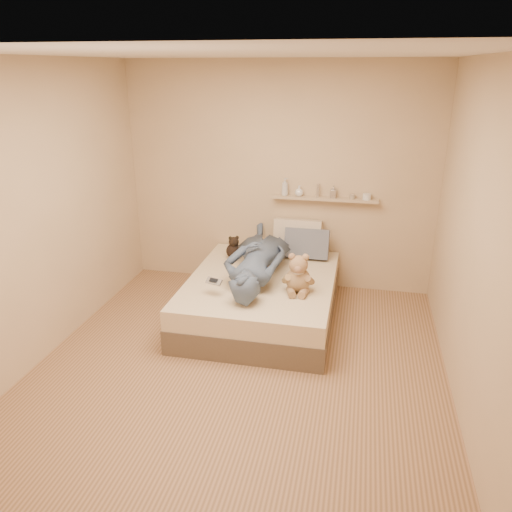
% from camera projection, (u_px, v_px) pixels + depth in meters
% --- Properties ---
extents(room, '(3.80, 3.80, 3.80)m').
position_uv_depth(room, '(239.00, 226.00, 4.04)').
color(room, '#A17653').
rests_on(room, ground).
extents(bed, '(1.50, 1.90, 0.45)m').
position_uv_depth(bed, '(262.00, 298.00, 5.27)').
color(bed, brown).
rests_on(bed, floor).
extents(game_console, '(0.17, 0.11, 0.06)m').
position_uv_depth(game_console, '(214.00, 281.00, 4.76)').
color(game_console, '#B7B9BF').
rests_on(game_console, bed).
extents(teddy_bear, '(0.33, 0.32, 0.41)m').
position_uv_depth(teddy_bear, '(298.00, 276.00, 4.81)').
color(teddy_bear, '#9B7555').
rests_on(teddy_bear, bed).
extents(dark_plush, '(0.17, 0.17, 0.27)m').
position_uv_depth(dark_plush, '(234.00, 249.00, 5.69)').
color(dark_plush, black).
rests_on(dark_plush, bed).
extents(pillow_cream, '(0.55, 0.23, 0.42)m').
position_uv_depth(pillow_cream, '(298.00, 237.00, 5.83)').
color(pillow_cream, beige).
rests_on(pillow_cream, bed).
extents(pillow_grey, '(0.50, 0.24, 0.37)m').
position_uv_depth(pillow_grey, '(307.00, 244.00, 5.68)').
color(pillow_grey, slate).
rests_on(pillow_grey, bed).
extents(person, '(0.63, 1.67, 0.40)m').
position_uv_depth(person, '(258.00, 257.00, 5.20)').
color(person, '#414E66').
rests_on(person, bed).
extents(wall_shelf, '(1.20, 0.12, 0.03)m').
position_uv_depth(wall_shelf, '(325.00, 199.00, 5.68)').
color(wall_shelf, tan).
rests_on(wall_shelf, wall_back).
extents(shelf_bottles, '(1.03, 0.12, 0.20)m').
position_uv_depth(shelf_bottles, '(313.00, 191.00, 5.68)').
color(shelf_bottles, silver).
rests_on(shelf_bottles, wall_shelf).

